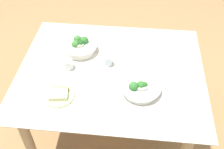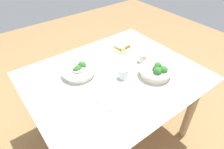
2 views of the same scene
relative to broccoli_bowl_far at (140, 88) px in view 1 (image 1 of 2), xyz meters
name	(u,v)px [view 1 (image 1 of 2)]	position (x,y,z in m)	size (l,w,h in m)	color
ground_plane	(111,129)	(0.21, -0.18, -0.76)	(6.00, 6.00, 0.00)	#9E7547
dining_table	(111,81)	(0.21, -0.18, -0.14)	(1.31, 1.08, 0.73)	beige
broccoli_bowl_far	(140,88)	(0.00, 0.00, 0.00)	(0.26, 0.26, 0.09)	white
broccoli_bowl_near	(80,46)	(0.46, -0.37, 0.01)	(0.25, 0.25, 0.11)	silver
bread_side_plate	(59,95)	(0.52, 0.10, -0.02)	(0.20, 0.20, 0.04)	#B7D684
water_glass_center	(107,60)	(0.25, -0.24, 0.01)	(0.07, 0.07, 0.08)	silver
water_glass_side	(68,64)	(0.52, -0.17, 0.01)	(0.07, 0.07, 0.08)	silver
fork_by_far_bowl	(168,60)	(-0.20, -0.33, -0.03)	(0.08, 0.09, 0.00)	#B7B7BC
fork_by_near_bowl	(107,76)	(0.23, -0.12, -0.03)	(0.09, 0.07, 0.00)	#B7B7BC
table_knife_left	(100,37)	(0.34, -0.56, -0.03)	(0.20, 0.01, 0.00)	#B7B7BC
napkin_folded_upper	(137,53)	(0.04, -0.39, -0.03)	(0.17, 0.17, 0.01)	#B1A997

